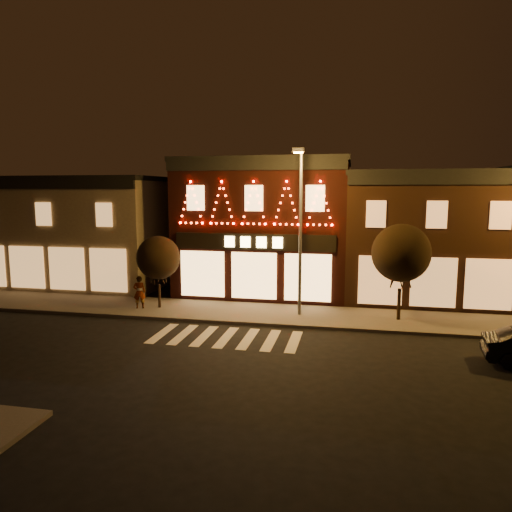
% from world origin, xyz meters
% --- Properties ---
extents(ground, '(120.00, 120.00, 0.00)m').
position_xyz_m(ground, '(0.00, 0.00, 0.00)').
color(ground, black).
rests_on(ground, ground).
extents(sidewalk_far, '(44.00, 4.00, 0.15)m').
position_xyz_m(sidewalk_far, '(2.00, 8.00, 0.07)').
color(sidewalk_far, '#47423D').
rests_on(sidewalk_far, ground).
extents(building_left, '(12.20, 8.28, 7.30)m').
position_xyz_m(building_left, '(-13.00, 13.99, 3.66)').
color(building_left, '#766554').
rests_on(building_left, ground).
extents(building_pulp, '(10.20, 8.34, 8.30)m').
position_xyz_m(building_pulp, '(0.00, 13.98, 4.16)').
color(building_pulp, black).
rests_on(building_pulp, ground).
extents(building_right_a, '(9.20, 8.28, 7.50)m').
position_xyz_m(building_right_a, '(9.50, 13.99, 3.76)').
color(building_right_a, '#351D12').
rests_on(building_right_a, ground).
extents(streetlamp_mid, '(0.52, 1.88, 8.24)m').
position_xyz_m(streetlamp_mid, '(2.79, 7.73, 4.99)').
color(streetlamp_mid, '#59595E').
rests_on(streetlamp_mid, sidewalk_far).
extents(tree_left, '(2.32, 2.32, 3.87)m').
position_xyz_m(tree_left, '(-4.79, 7.91, 2.86)').
color(tree_left, black).
rests_on(tree_left, sidewalk_far).
extents(tree_right, '(2.81, 2.81, 4.69)m').
position_xyz_m(tree_right, '(7.65, 8.02, 3.43)').
color(tree_right, black).
rests_on(tree_right, sidewalk_far).
extents(pedestrian, '(0.75, 0.61, 1.75)m').
position_xyz_m(pedestrian, '(-5.75, 7.52, 1.03)').
color(pedestrian, gray).
rests_on(pedestrian, sidewalk_far).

